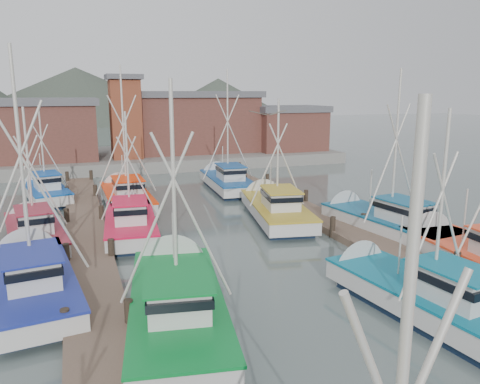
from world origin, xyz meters
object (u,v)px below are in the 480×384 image
object	(u,v)px
boat_4	(176,299)
boat_8	(130,221)
boat_12	(126,196)
lookout_tower	(125,116)

from	to	relation	value
boat_4	boat_8	distance (m)	11.09
boat_12	boat_8	bearing A→B (deg)	-95.29
boat_8	boat_12	xyz separation A→B (m)	(0.51, 6.97, 0.01)
boat_8	boat_4	bearing A→B (deg)	-83.09
boat_4	lookout_tower	bearing A→B (deg)	95.81
boat_4	boat_12	xyz separation A→B (m)	(0.20, 18.06, 0.01)
boat_4	boat_12	world-z (taller)	boat_12
boat_8	boat_12	distance (m)	6.99
boat_4	boat_12	bearing A→B (deg)	98.91
boat_8	boat_12	bearing A→B (deg)	91.17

